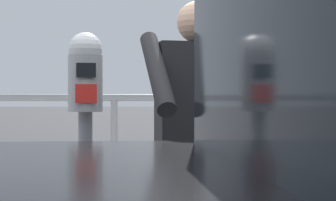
{
  "coord_description": "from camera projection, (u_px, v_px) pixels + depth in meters",
  "views": [
    {
      "loc": [
        0.05,
        -2.51,
        1.29
      ],
      "look_at": [
        0.3,
        0.46,
        1.27
      ],
      "focal_mm": 62.15,
      "sensor_mm": 36.0,
      "label": 1
    }
  ],
  "objects": [
    {
      "name": "parking_meter",
      "position": [
        85.0,
        115.0,
        2.85
      ],
      "size": [
        0.17,
        0.18,
        1.47
      ],
      "rotation": [
        0.0,
        0.0,
        3.24
      ],
      "color": "slate",
      "rests_on": "sidewalk_curb"
    },
    {
      "name": "background_railing",
      "position": [
        114.0,
        133.0,
        5.13
      ],
      "size": [
        24.06,
        0.06,
        1.18
      ],
      "color": "gray",
      "rests_on": "sidewalk_curb"
    },
    {
      "name": "pedestrian_at_meter",
      "position": [
        198.0,
        136.0,
        3.05
      ],
      "size": [
        0.61,
        0.63,
        1.66
      ],
      "rotation": [
        0.0,
        0.0,
        -3.01
      ],
      "color": "brown",
      "rests_on": "sidewalk_curb"
    }
  ]
}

